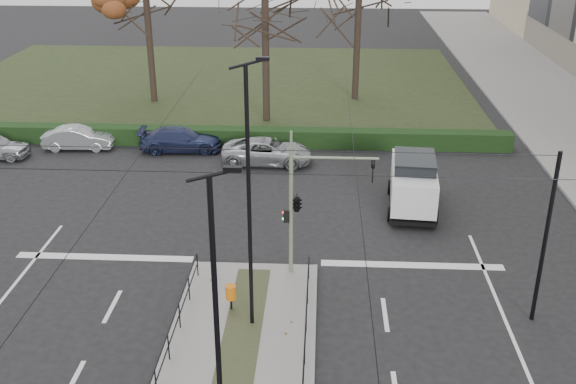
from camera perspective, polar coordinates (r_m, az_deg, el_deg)
name	(u,v)px	position (r m, az deg, el deg)	size (l,w,h in m)	color
ground	(241,346)	(21.85, -4.04, -12.88)	(140.00, 140.00, 0.00)	black
park	(211,83)	(51.74, -6.53, 9.13)	(38.00, 26.00, 0.10)	black
hedge	(174,136)	(39.01, -9.64, 4.72)	(38.00, 1.00, 1.00)	black
median_railing	(228,375)	(19.22, -5.06, -15.16)	(4.14, 13.24, 0.92)	black
catenary	(243,226)	(21.42, -3.79, -2.92)	(20.00, 34.00, 6.00)	black
traffic_light	(299,201)	(24.07, 0.94, -0.79)	(3.36, 1.91, 4.94)	slate
litter_bin	(231,293)	(22.96, -4.87, -8.48)	(0.36, 0.36, 0.93)	black
streetlamp_median_near	(219,344)	(14.69, -5.90, -12.66)	(0.69, 0.14, 8.25)	black
streetlamp_median_far	(250,199)	(20.39, -3.27, -0.60)	(0.74, 0.15, 8.81)	black
parked_car_second	(78,138)	(39.45, -17.33, 4.38)	(1.34, 3.84, 1.27)	#A0A3A7
parked_car_third	(181,139)	(37.85, -9.06, 4.42)	(1.84, 4.52, 1.31)	#20274B
parked_car_fourth	(267,151)	(35.61, -1.77, 3.46)	(2.19, 4.75, 1.32)	#A0A3A7
white_van	(413,182)	(30.67, 10.55, 0.87)	(2.47, 4.84, 2.48)	silver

